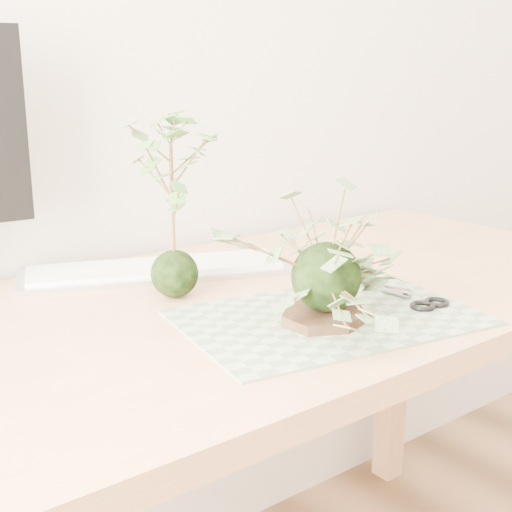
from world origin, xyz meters
name	(u,v)px	position (x,y,z in m)	size (l,w,h in m)	color
desk	(232,353)	(0.02, 1.23, 0.65)	(1.60, 0.70, 0.74)	tan
cutting_mat	(328,317)	(0.09, 1.08, 0.74)	(0.44, 0.29, 0.00)	#5B7256
stone_dish	(325,315)	(0.08, 1.07, 0.75)	(0.15, 0.15, 0.01)	black
ivy_kokedama	(327,245)	(0.08, 1.07, 0.86)	(0.38, 0.38, 0.21)	black
maple_kokedama	(171,158)	(-0.04, 1.31, 0.97)	(0.20, 0.20, 0.33)	black
keyboard	(156,270)	(0.00, 1.44, 0.75)	(0.50, 0.31, 0.02)	silver
scissors	(421,300)	(0.25, 1.04, 0.75)	(0.07, 0.16, 0.01)	#94949D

